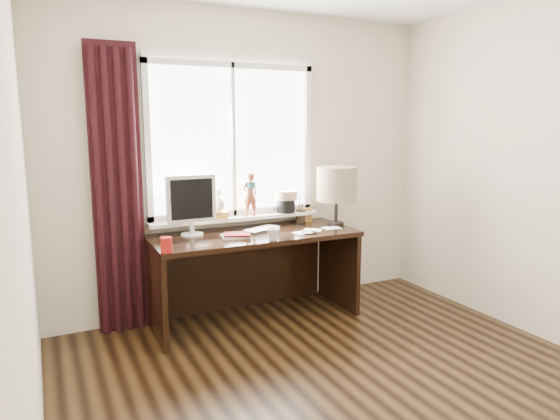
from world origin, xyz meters
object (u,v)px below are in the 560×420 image
mug (273,234)px  monitor (191,202)px  red_cup (166,245)px  table_lamp (337,185)px  desk (250,259)px  laptop (262,229)px

mug → monitor: monitor is taller
red_cup → table_lamp: table_lamp is taller
mug → red_cup: 0.83m
table_lamp → red_cup: bearing=-170.0°
mug → table_lamp: 0.86m
desk → monitor: (-0.49, 0.05, 0.52)m
laptop → desk: 0.28m
laptop → table_lamp: size_ratio=0.63×
monitor → table_lamp: 1.28m
table_lamp → laptop: bearing=173.9°
laptop → desk: bearing=131.1°
table_lamp → mug: bearing=-159.7°
laptop → mug: (-0.06, -0.35, 0.04)m
mug → table_lamp: bearing=20.3°
mug → desk: (-0.03, 0.39, -0.29)m
red_cup → table_lamp: bearing=10.0°
monitor → desk: bearing=-5.6°
mug → table_lamp: (0.75, 0.28, 0.31)m
laptop → table_lamp: bearing=-29.9°
mug → table_lamp: size_ratio=0.19×
monitor → table_lamp: table_lamp is taller
monitor → laptop: bearing=-8.9°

